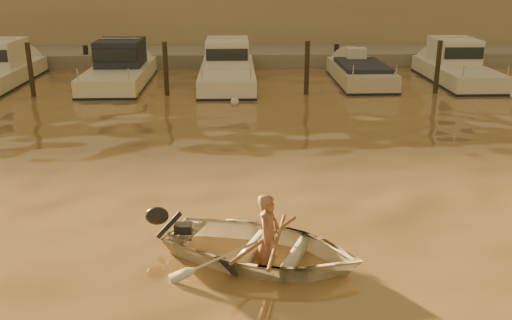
{
  "coord_description": "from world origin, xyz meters",
  "views": [
    {
      "loc": [
        -2.91,
        -7.56,
        4.67
      ],
      "look_at": [
        -2.49,
        3.89,
        0.75
      ],
      "focal_mm": 40.0,
      "sensor_mm": 36.0,
      "label": 1
    }
  ],
  "objects_px": {
    "moored_boat_1": "(119,69)",
    "waterfront_building": "(284,6)",
    "dinghy": "(263,248)",
    "moored_boat_4": "(457,67)",
    "moored_boat_2": "(227,68)",
    "moored_boat_3": "(360,77)",
    "person": "(268,237)"
  },
  "relations": [
    {
      "from": "moored_boat_1",
      "to": "waterfront_building",
      "type": "height_order",
      "value": "waterfront_building"
    },
    {
      "from": "dinghy",
      "to": "waterfront_building",
      "type": "distance_m",
      "value": 26.32
    },
    {
      "from": "moored_boat_4",
      "to": "moored_boat_2",
      "type": "bearing_deg",
      "value": 180.0
    },
    {
      "from": "dinghy",
      "to": "moored_boat_2",
      "type": "bearing_deg",
      "value": 25.94
    },
    {
      "from": "moored_boat_2",
      "to": "moored_boat_3",
      "type": "bearing_deg",
      "value": 0.0
    },
    {
      "from": "person",
      "to": "moored_boat_4",
      "type": "relative_size",
      "value": 0.23
    },
    {
      "from": "moored_boat_1",
      "to": "moored_boat_3",
      "type": "bearing_deg",
      "value": 0.0
    },
    {
      "from": "moored_boat_4",
      "to": "moored_boat_1",
      "type": "bearing_deg",
      "value": 180.0
    },
    {
      "from": "dinghy",
      "to": "moored_boat_1",
      "type": "height_order",
      "value": "moored_boat_1"
    },
    {
      "from": "dinghy",
      "to": "moored_boat_3",
      "type": "xyz_separation_m",
      "value": [
        4.82,
        15.11,
        -0.0
      ]
    },
    {
      "from": "person",
      "to": "dinghy",
      "type": "bearing_deg",
      "value": 90.0
    },
    {
      "from": "person",
      "to": "moored_boat_4",
      "type": "distance_m",
      "value": 17.54
    },
    {
      "from": "moored_boat_4",
      "to": "waterfront_building",
      "type": "distance_m",
      "value": 12.86
    },
    {
      "from": "moored_boat_2",
      "to": "moored_boat_3",
      "type": "xyz_separation_m",
      "value": [
        5.56,
        0.0,
        -0.4
      ]
    },
    {
      "from": "moored_boat_2",
      "to": "moored_boat_3",
      "type": "distance_m",
      "value": 5.57
    },
    {
      "from": "moored_boat_2",
      "to": "moored_boat_4",
      "type": "distance_m",
      "value": 9.65
    },
    {
      "from": "moored_boat_2",
      "to": "waterfront_building",
      "type": "xyz_separation_m",
      "value": [
        3.23,
        11.0,
        1.77
      ]
    },
    {
      "from": "dinghy",
      "to": "person",
      "type": "distance_m",
      "value": 0.25
    },
    {
      "from": "dinghy",
      "to": "moored_boat_2",
      "type": "xyz_separation_m",
      "value": [
        -0.74,
        15.11,
        0.4
      ]
    },
    {
      "from": "moored_boat_2",
      "to": "moored_boat_4",
      "type": "xyz_separation_m",
      "value": [
        9.65,
        0.0,
        0.0
      ]
    },
    {
      "from": "moored_boat_2",
      "to": "waterfront_building",
      "type": "height_order",
      "value": "waterfront_building"
    },
    {
      "from": "person",
      "to": "moored_boat_4",
      "type": "xyz_separation_m",
      "value": [
        8.82,
        15.15,
        0.17
      ]
    },
    {
      "from": "moored_boat_4",
      "to": "waterfront_building",
      "type": "relative_size",
      "value": 0.14
    },
    {
      "from": "dinghy",
      "to": "moored_boat_4",
      "type": "distance_m",
      "value": 17.55
    },
    {
      "from": "moored_boat_2",
      "to": "moored_boat_4",
      "type": "bearing_deg",
      "value": 0.0
    },
    {
      "from": "moored_boat_2",
      "to": "moored_boat_3",
      "type": "relative_size",
      "value": 1.24
    },
    {
      "from": "moored_boat_1",
      "to": "moored_boat_4",
      "type": "xyz_separation_m",
      "value": [
        14.12,
        0.0,
        0.0
      ]
    },
    {
      "from": "dinghy",
      "to": "moored_boat_3",
      "type": "relative_size",
      "value": 0.56
    },
    {
      "from": "dinghy",
      "to": "moored_boat_1",
      "type": "relative_size",
      "value": 0.49
    },
    {
      "from": "moored_boat_4",
      "to": "waterfront_building",
      "type": "xyz_separation_m",
      "value": [
        -6.43,
        11.0,
        1.77
      ]
    },
    {
      "from": "moored_boat_2",
      "to": "moored_boat_3",
      "type": "height_order",
      "value": "moored_boat_2"
    },
    {
      "from": "dinghy",
      "to": "moored_boat_3",
      "type": "height_order",
      "value": "moored_boat_3"
    }
  ]
}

